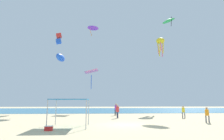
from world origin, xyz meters
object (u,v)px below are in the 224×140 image
object	(u,v)px
person_near_tent	(207,113)
kite_octopus_yellow	(160,42)
kite_diamond_pink	(91,72)
kite_delta_green	(168,20)
person_leftmost	(118,110)
kite_inflatable_blue	(61,58)
person_central	(116,108)
person_far_shore	(183,111)
canopy_tent	(70,100)
kite_box_red	(59,39)
cooler_box	(49,128)
kite_delta_purple	(93,27)

from	to	relation	value
person_near_tent	kite_octopus_yellow	world-z (taller)	kite_octopus_yellow
kite_diamond_pink	kite_delta_green	bearing A→B (deg)	89.90
person_leftmost	kite_octopus_yellow	xyz separation A→B (m)	(11.48, 15.64, 14.81)
kite_inflatable_blue	person_near_tent	bearing A→B (deg)	46.71
person_central	kite_inflatable_blue	bearing A→B (deg)	115.40
person_far_shore	kite_inflatable_blue	size ratio (longest dim) A/B	0.32
person_central	person_far_shore	distance (m)	9.79
kite_octopus_yellow	kite_diamond_pink	world-z (taller)	kite_octopus_yellow
canopy_tent	kite_box_red	size ratio (longest dim) A/B	1.12
person_far_shore	kite_inflatable_blue	xyz separation A→B (m)	(-19.68, 14.39, 10.46)
canopy_tent	cooler_box	bearing A→B (deg)	-121.55
person_far_shore	kite_box_red	world-z (taller)	kite_box_red
cooler_box	kite_delta_green	bearing A→B (deg)	49.09
kite_box_red	kite_octopus_yellow	bearing A→B (deg)	65.32
cooler_box	person_far_shore	bearing A→B (deg)	32.84
kite_diamond_pink	person_leftmost	bearing A→B (deg)	23.55
kite_box_red	kite_delta_purple	distance (m)	9.30
canopy_tent	kite_box_red	bearing A→B (deg)	106.32
kite_delta_green	kite_diamond_pink	distance (m)	19.48
person_near_tent	kite_diamond_pink	bearing A→B (deg)	144.90
person_far_shore	kite_delta_green	size ratio (longest dim) A/B	0.52
person_near_tent	cooler_box	size ratio (longest dim) A/B	2.75
person_central	canopy_tent	bearing A→B (deg)	-135.87
canopy_tent	kite_octopus_yellow	world-z (taller)	kite_octopus_yellow
person_central	kite_diamond_pink	size ratio (longest dim) A/B	0.47
kite_box_red	kite_diamond_pink	distance (m)	15.30
kite_box_red	person_near_tent	bearing A→B (deg)	26.09
canopy_tent	kite_inflatable_blue	xyz separation A→B (m)	(-6.10, 21.99, 9.14)
person_leftmost	person_far_shore	bearing A→B (deg)	-96.25
canopy_tent	kite_delta_green	bearing A→B (deg)	48.24
person_central	kite_delta_green	bearing A→B (deg)	4.61
kite_diamond_pink	kite_inflatable_blue	size ratio (longest dim) A/B	0.80
person_leftmost	person_central	world-z (taller)	person_central
person_central	person_far_shore	size ratio (longest dim) A/B	1.16
person_central	person_near_tent	bearing A→B (deg)	-73.16
person_leftmost	cooler_box	bearing A→B (deg)	142.57
person_far_shore	kite_delta_green	bearing A→B (deg)	102.94
cooler_box	kite_inflatable_blue	world-z (taller)	kite_inflatable_blue
person_far_shore	kite_inflatable_blue	world-z (taller)	kite_inflatable_blue
person_leftmost	kite_diamond_pink	size ratio (longest dim) A/B	0.44
kite_diamond_pink	kite_inflatable_blue	world-z (taller)	kite_inflatable_blue
person_leftmost	kite_box_red	size ratio (longest dim) A/B	0.62
person_near_tent	kite_delta_purple	xyz separation A→B (m)	(-13.11, 22.97, 18.92)
cooler_box	kite_octopus_yellow	xyz separation A→B (m)	(17.52, 25.29, 15.65)
kite_box_red	kite_diamond_pink	xyz separation A→B (m)	(8.80, -7.86, -9.74)
person_leftmost	kite_box_red	distance (m)	29.12
person_leftmost	kite_octopus_yellow	world-z (taller)	kite_octopus_yellow
cooler_box	kite_diamond_pink	size ratio (longest dim) A/B	0.15
person_central	kite_delta_purple	distance (m)	23.21
kite_box_red	person_far_shore	bearing A→B (deg)	32.66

